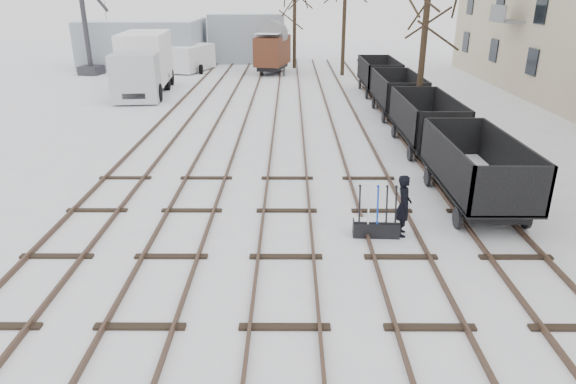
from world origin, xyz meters
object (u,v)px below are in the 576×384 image
ground_frame (376,227)px  crane (89,48)px  freight_wagon_a (474,180)px  box_van_wagon (273,50)px  lorry (144,63)px  panel_van (192,58)px  worker (404,205)px

ground_frame → crane: crane is taller
freight_wagon_a → box_van_wagon: box_van_wagon is taller
ground_frame → freight_wagon_a: size_ratio=0.27×
lorry → crane: bearing=123.2°
box_van_wagon → panel_van: box_van_wagon is taller
worker → box_van_wagon: 30.62m
crane → box_van_wagon: bearing=12.0°
worker → lorry: lorry is taller
lorry → crane: crane is taller
panel_van → crane: size_ratio=0.66×
panel_van → crane: bearing=-150.1°
ground_frame → box_van_wagon: bearing=100.2°
lorry → panel_van: 10.26m
lorry → crane: (-6.67, 8.43, 0.10)m
worker → crane: bearing=40.1°
ground_frame → worker: worker is taller
box_van_wagon → crane: size_ratio=0.59×
ground_frame → panel_van: panel_van is taller
box_van_wagon → crane: bearing=-164.9°
box_van_wagon → panel_van: 7.07m
freight_wagon_a → panel_van: freight_wagon_a is taller
worker → freight_wagon_a: size_ratio=0.33×
panel_van → crane: crane is taller
crane → freight_wagon_a: bearing=-41.0°
lorry → panel_van: (1.30, 10.14, -0.88)m
worker → box_van_wagon: box_van_wagon is taller
ground_frame → worker: size_ratio=0.83×
freight_wagon_a → box_van_wagon: bearing=104.7°
freight_wagon_a → lorry: size_ratio=0.63×
freight_wagon_a → crane: size_ratio=0.68×
panel_van → crane: (-7.98, -1.71, 0.99)m
panel_van → ground_frame: bearing=-53.2°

